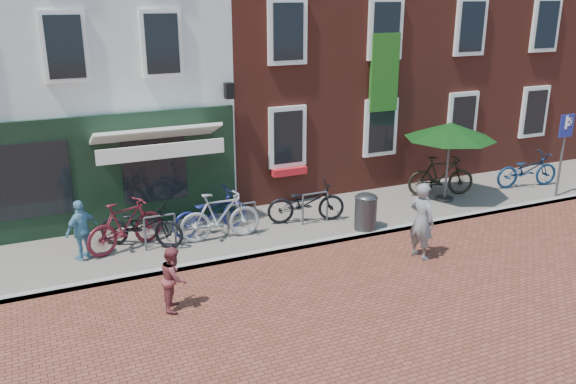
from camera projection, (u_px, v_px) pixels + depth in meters
name	position (u px, v px, depth m)	size (l,w,h in m)	color
ground	(319.00, 246.00, 14.29)	(80.00, 80.00, 0.00)	brown
sidewalk	(327.00, 218.00, 15.96)	(24.00, 3.00, 0.10)	slate
building_stucco	(53.00, 39.00, 17.00)	(8.00, 8.00, 9.00)	silver
building_brick_mid	(279.00, 17.00, 19.55)	(6.00, 8.00, 10.00)	maroon
building_brick_right	(430.00, 15.00, 21.87)	(6.00, 8.00, 10.00)	maroon
filler_right	(558.00, 25.00, 24.54)	(7.00, 8.00, 9.00)	maroon
litter_bin	(366.00, 209.00, 14.92)	(0.55, 0.55, 1.01)	#38383B
parking_sign	(564.00, 141.00, 17.00)	(0.50, 0.08, 2.43)	#4C4C4F
parasol	(451.00, 128.00, 16.54)	(2.54, 2.54, 2.36)	#4C4C4F
woman	(422.00, 221.00, 13.43)	(0.65, 0.43, 1.78)	slate
boy	(174.00, 278.00, 11.31)	(0.61, 0.48, 1.26)	brown
cafe_person	(82.00, 230.00, 13.18)	(0.81, 0.34, 1.38)	#5994AF
bicycle_0	(141.00, 225.00, 13.89)	(0.71, 2.03, 1.07)	black
bicycle_1	(125.00, 225.00, 13.71)	(0.56, 1.97, 1.18)	maroon
bicycle_2	(210.00, 212.00, 14.70)	(0.71, 2.03, 1.07)	navy
bicycle_3	(220.00, 216.00, 14.28)	(0.56, 1.97, 1.18)	#949496
bicycle_4	(306.00, 202.00, 15.40)	(0.71, 2.03, 1.07)	black
bicycle_5	(441.00, 176.00, 17.43)	(0.56, 1.97, 1.18)	black
bicycle_6	(527.00, 170.00, 18.23)	(0.71, 2.03, 1.07)	#0C2645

